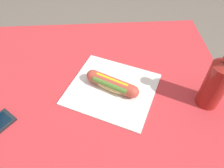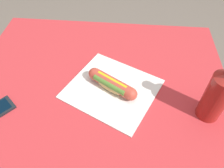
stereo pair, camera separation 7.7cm
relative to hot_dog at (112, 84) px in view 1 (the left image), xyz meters
The scene contains 5 objects.
ground_plane 0.81m from the hot_dog, 27.88° to the right, with size 6.00×6.00×0.00m, color #6B6056.
dining_table 0.21m from the hot_dog, 27.88° to the right, with size 0.98×0.80×0.78m.
paper_wrapper 0.03m from the hot_dog, 121.62° to the right, with size 0.30×0.27×0.01m, color silver.
hot_dog is the anchor object (origin of this frame).
soda_bottle 0.34m from the hot_dog, 166.84° to the left, with size 0.07×0.07×0.23m.
Camera 1 is at (-0.03, 0.54, 1.39)m, focal length 34.63 mm.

